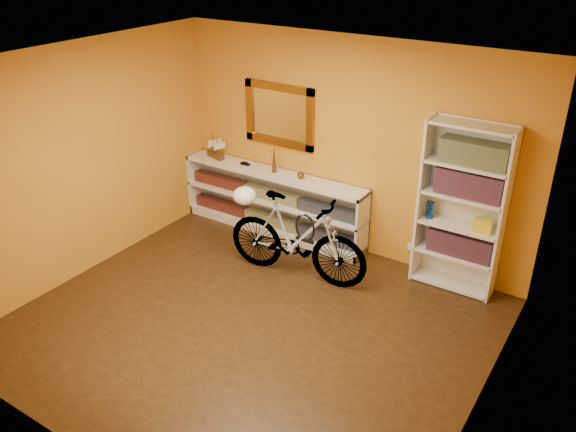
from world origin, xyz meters
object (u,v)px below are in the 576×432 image
Objects in this scene: bicycle at (297,238)px; helmet at (245,196)px; bookcase at (461,209)px; console_unit at (273,202)px.

helmet is at bearing 90.00° from bicycle.
bicycle is (-1.56, -0.79, -0.44)m from bookcase.
bookcase is at bearing -69.92° from bicycle.
bicycle reaches higher than console_unit.
bookcase reaches higher than console_unit.
helmet reaches higher than console_unit.
console_unit is 1.51× the size of bicycle.
console_unit is 1.37× the size of bookcase.
bicycle is 6.25× the size of helmet.
bookcase is (2.41, 0.03, 0.52)m from console_unit.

